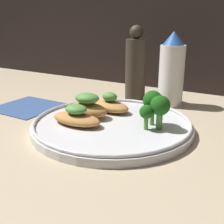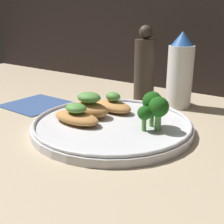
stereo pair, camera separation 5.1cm
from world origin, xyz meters
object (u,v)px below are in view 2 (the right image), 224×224
Objects in this scene: broccoli_bunch at (154,106)px; sauce_bottle at (180,72)px; pepper_grinder at (144,68)px; plate at (112,124)px.

broccoli_bunch is 0.37× the size of sauce_bottle.
broccoli_bunch is at bearing -78.33° from sauce_bottle.
sauce_bottle is 0.94× the size of pepper_grinder.
sauce_bottle is (3.66, 20.63, 7.17)cm from plate.
plate is at bearing -100.07° from sauce_bottle.
pepper_grinder is at bearing 180.00° from sauce_bottle.
pepper_grinder reaches higher than sauce_bottle.
plate is at bearing -167.37° from broccoli_bunch.
broccoli_bunch is 23.24cm from pepper_grinder.
pepper_grinder is (-5.61, 20.63, 7.27)cm from plate.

